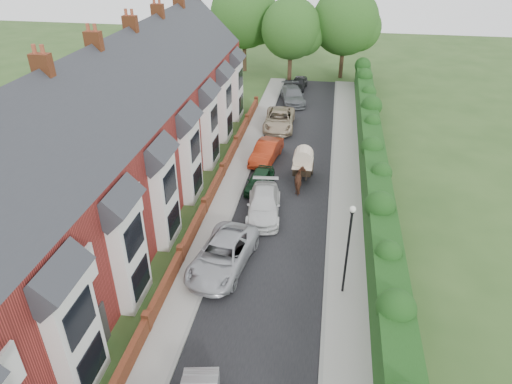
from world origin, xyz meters
TOP-DOWN VIEW (x-y plane):
  - ground at (0.00, 0.00)m, footprint 140.00×140.00m
  - road at (-0.50, 11.00)m, footprint 6.00×58.00m
  - pavement_hedge_side at (3.60, 11.00)m, footprint 2.20×58.00m
  - pavement_house_side at (-4.35, 11.00)m, footprint 1.70×58.00m
  - kerb_hedge_side at (2.55, 11.00)m, footprint 0.18×58.00m
  - kerb_house_side at (-3.55, 11.00)m, footprint 0.18×58.00m
  - hedge at (5.40, 11.00)m, footprint 2.10×58.00m
  - terrace_row at (-10.87, 9.98)m, footprint 9.05×40.50m
  - garden_wall_row at (-5.35, 10.00)m, footprint 0.35×40.35m
  - lamppost at (3.40, 4.00)m, footprint 0.32×0.32m
  - tree_far_left at (-2.65, 40.08)m, footprint 7.14×6.80m
  - tree_far_right at (3.39, 42.08)m, footprint 7.98×7.60m
  - tree_far_back at (-8.59, 43.08)m, footprint 8.40×8.00m
  - car_silver_b at (-3.00, 5.00)m, footprint 3.40×5.97m
  - car_white at (-1.60, 10.49)m, footprint 2.56×5.25m
  - car_green at (-2.39, 13.75)m, footprint 1.91×3.89m
  - car_red at (-2.57, 18.20)m, footprint 2.30×4.79m
  - car_beige at (-2.39, 25.00)m, footprint 2.84×5.78m
  - car_grey at (-1.85, 32.05)m, footprint 3.32×5.72m
  - car_black at (-1.60, 36.69)m, footprint 1.93×4.10m
  - horse at (0.44, 13.86)m, footprint 1.04×1.91m
  - horse_cart at (0.44, 15.84)m, footprint 1.49×3.29m

SIDE VIEW (x-z plane):
  - ground at x=0.00m, z-range 0.00..0.00m
  - road at x=-0.50m, z-range 0.00..0.02m
  - pavement_hedge_side at x=3.60m, z-range 0.00..0.12m
  - pavement_house_side at x=-4.35m, z-range 0.00..0.12m
  - kerb_hedge_side at x=2.55m, z-range 0.00..0.13m
  - kerb_house_side at x=-3.55m, z-range 0.00..0.13m
  - garden_wall_row at x=-5.35m, z-range -0.09..1.01m
  - car_green at x=-2.39m, z-range 0.00..1.28m
  - car_black at x=-1.60m, z-range 0.00..1.36m
  - car_white at x=-1.60m, z-range 0.00..1.47m
  - car_red at x=-2.57m, z-range 0.00..1.51m
  - horse at x=0.44m, z-range 0.00..1.54m
  - car_grey at x=-1.85m, z-range 0.00..1.56m
  - car_silver_b at x=-3.00m, z-range 0.00..1.57m
  - car_beige at x=-2.39m, z-range 0.00..1.58m
  - horse_cart at x=0.44m, z-range 0.17..2.54m
  - hedge at x=5.40m, z-range 0.18..3.03m
  - lamppost at x=3.40m, z-range 0.72..5.88m
  - terrace_row at x=-10.87m, z-range -1.28..10.22m
  - tree_far_left at x=-2.65m, z-range 1.07..10.36m
  - tree_far_right at x=3.39m, z-range 1.16..11.47m
  - tree_far_back at x=-8.59m, z-range 1.21..12.03m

